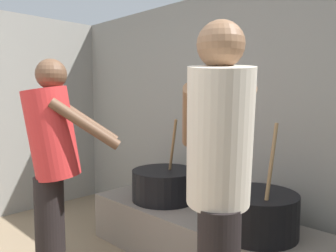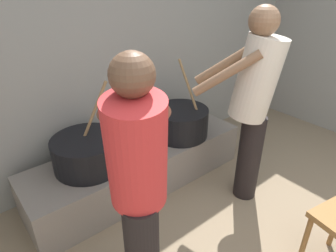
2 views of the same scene
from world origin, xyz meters
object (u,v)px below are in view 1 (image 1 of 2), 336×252
Objects in this scene: cooking_pot_main at (256,213)px; cooking_pot_secondary at (164,185)px; cook_in_cream_shirt at (219,174)px; cook_in_red_shirt at (53,157)px.

cooking_pot_main is 0.94m from cooking_pot_secondary.
cook_in_cream_shirt is 1.25m from cook_in_red_shirt.
cook_in_cream_shirt is (0.17, -0.66, 0.40)m from cooking_pot_main.
cooking_pot_secondary is at bearing 175.18° from cooking_pot_main.
cooking_pot_secondary is (-0.93, 0.08, -0.01)m from cooking_pot_main.
cook_in_cream_shirt reaches higher than cooking_pot_main.
cook_in_cream_shirt reaches higher than cook_in_red_shirt.
cook_in_red_shirt reaches higher than cooking_pot_main.
cooking_pot_secondary is 1.39m from cook_in_cream_shirt.
cooking_pot_secondary is at bearing 146.44° from cook_in_cream_shirt.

